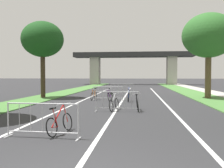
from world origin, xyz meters
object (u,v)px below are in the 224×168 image
Objects in this scene: crowd_barrier_second at (117,102)px; bicycle_purple_3 at (110,96)px; bicycle_blue_0 at (128,96)px; bicycle_silver_4 at (114,104)px; tree_left_oak_near at (43,40)px; crowd_barrier_nearest at (42,121)px; bicycle_red_5 at (60,123)px; bicycle_black_2 at (137,104)px; crowd_barrier_fourth at (122,89)px; crowd_barrier_third at (108,94)px; bicycle_orange_1 at (94,95)px; tree_right_maple_mid at (209,36)px.

crowd_barrier_second reaches higher than bicycle_purple_3.
bicycle_silver_4 is (-0.58, -4.70, -0.01)m from bicycle_blue_0.
tree_left_oak_near is 2.77× the size of crowd_barrier_second.
crowd_barrier_nearest reaches higher than bicycle_purple_3.
crowd_barrier_second reaches higher than bicycle_red_5.
bicycle_red_5 reaches higher than bicycle_black_2.
crowd_barrier_fourth is (6.30, 4.20, -4.28)m from tree_left_oak_near.
crowd_barrier_fourth is 16.29m from bicycle_red_5.
crowd_barrier_second is at bearing 72.81° from crowd_barrier_nearest.
crowd_barrier_nearest is at bearing -92.90° from crowd_barrier_third.
crowd_barrier_second reaches higher than bicycle_black_2.
crowd_barrier_fourth is at bearing 103.11° from bicycle_silver_4.
crowd_barrier_third reaches higher than bicycle_red_5.
bicycle_blue_0 is 4.72m from bicycle_black_2.
crowd_barrier_second is 11.25m from crowd_barrier_fourth.
bicycle_orange_1 is 0.94× the size of bicycle_purple_3.
crowd_barrier_fourth is 1.29× the size of bicycle_purple_3.
bicycle_blue_0 is at bearing 78.79° from crowd_barrier_nearest.
crowd_barrier_second reaches higher than bicycle_silver_4.
bicycle_silver_4 is 5.52m from bicycle_red_5.
bicycle_blue_0 reaches higher than bicycle_red_5.
bicycle_blue_0 is at bearing 95.56° from bicycle_black_2.
tree_left_oak_near is at bearing 137.15° from bicycle_black_2.
tree_right_maple_mid is 2.99× the size of crowd_barrier_nearest.
crowd_barrier_third reaches higher than bicycle_silver_4.
bicycle_red_5 is at bearing -105.60° from crowd_barrier_second.
crowd_barrier_fourth is (-7.12, 3.28, -4.51)m from tree_right_maple_mid.
crowd_barrier_second and crowd_barrier_third have the same top height.
crowd_barrier_nearest reaches higher than bicycle_black_2.
tree_left_oak_near is 11.16m from bicycle_black_2.
crowd_barrier_third is at bearing 110.45° from bicycle_black_2.
tree_right_maple_mid reaches higher than bicycle_blue_0.
bicycle_blue_0 is (-6.28, -2.89, -4.65)m from tree_right_maple_mid.
crowd_barrier_nearest is 1.39× the size of bicycle_blue_0.
bicycle_blue_0 is at bearing -15.45° from tree_left_oak_near.
bicycle_red_5 is (-0.23, -10.64, -0.16)m from crowd_barrier_third.
bicycle_silver_4 is (0.27, -10.88, -0.15)m from crowd_barrier_fourth.
bicycle_orange_1 is (-2.30, 6.02, -0.16)m from crowd_barrier_second.
crowd_barrier_fourth is 1.42× the size of bicycle_red_5.
bicycle_purple_3 is at bearing -94.43° from crowd_barrier_fourth.
tree_left_oak_near reaches higher than crowd_barrier_third.
bicycle_silver_4 reaches higher than bicycle_black_2.
crowd_barrier_fourth is 1.38× the size of bicycle_blue_0.
bicycle_blue_0 is at bearing 91.67° from bicycle_red_5.
tree_left_oak_near is at bearing 146.21° from bicycle_silver_4.
crowd_barrier_third is at bearing -14.26° from tree_left_oak_near.
crowd_barrier_nearest is at bearing -107.19° from crowd_barrier_second.
tree_left_oak_near is at bearing 125.63° from bicycle_red_5.
tree_left_oak_near is at bearing 133.83° from crowd_barrier_second.
crowd_barrier_second is 1.43× the size of bicycle_red_5.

